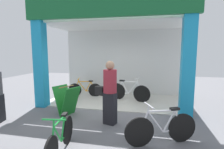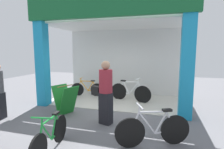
{
  "view_description": "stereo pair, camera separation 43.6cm",
  "coord_description": "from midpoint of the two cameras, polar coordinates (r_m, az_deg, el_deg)",
  "views": [
    {
      "loc": [
        1.37,
        -5.62,
        1.99
      ],
      "look_at": [
        0.0,
        0.67,
        1.15
      ],
      "focal_mm": 28.52,
      "sensor_mm": 36.0,
      "label": 1
    },
    {
      "loc": [
        1.79,
        -5.52,
        1.99
      ],
      "look_at": [
        0.0,
        0.67,
        1.15
      ],
      "focal_mm": 28.52,
      "sensor_mm": 36.0,
      "label": 2
    }
  ],
  "objects": [
    {
      "name": "bicycle_parked_1",
      "position": [
        4.05,
        16.23,
        -16.63
      ],
      "size": [
        1.51,
        0.72,
        0.9
      ],
      "color": "black",
      "rests_on": "ground"
    },
    {
      "name": "bicycle_inside_0",
      "position": [
        8.0,
        -6.39,
        -4.62
      ],
      "size": [
        1.46,
        0.4,
        0.81
      ],
      "color": "black",
      "rests_on": "ground"
    },
    {
      "name": "shop_facade",
      "position": [
        7.12,
        3.37,
        7.83
      ],
      "size": [
        5.48,
        2.99,
        3.82
      ],
      "color": "beige",
      "rests_on": "ground"
    },
    {
      "name": "sandwich_board_sign",
      "position": [
        5.83,
        -12.57,
        -7.94
      ],
      "size": [
        0.84,
        0.79,
        0.93
      ],
      "color": "#197226",
      "rests_on": "ground"
    },
    {
      "name": "bicycle_parked_0",
      "position": [
        3.81,
        -15.84,
        -18.65
      ],
      "size": [
        0.42,
        1.51,
        0.84
      ],
      "color": "black",
      "rests_on": "ground"
    },
    {
      "name": "bicycle_inside_1",
      "position": [
        7.2,
        7.56,
        -5.56
      ],
      "size": [
        1.68,
        0.54,
        0.95
      ],
      "color": "black",
      "rests_on": "ground"
    },
    {
      "name": "ground_plane",
      "position": [
        6.12,
        0.3,
        -11.54
      ],
      "size": [
        18.55,
        18.55,
        0.0
      ],
      "primitive_type": "plane",
      "color": "slate",
      "rests_on": "ground"
    },
    {
      "name": "pedestrian_1",
      "position": [
        4.85,
        0.4,
        -5.44
      ],
      "size": [
        0.68,
        0.46,
        1.74
      ],
      "color": "black",
      "rests_on": "ground"
    }
  ]
}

